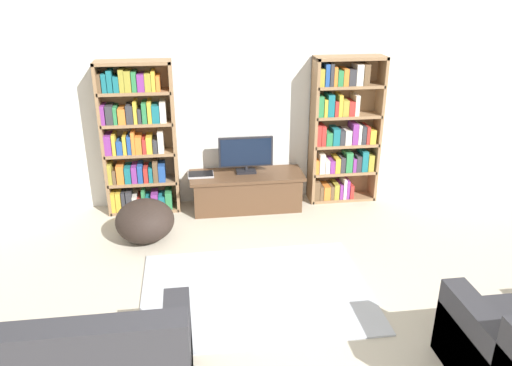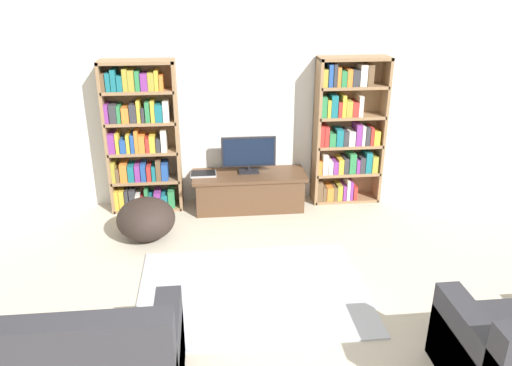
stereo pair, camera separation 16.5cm
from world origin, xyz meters
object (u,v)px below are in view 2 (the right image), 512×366
Objects in this scene: bookshelf_left at (141,139)px; bookshelf_right at (346,133)px; tv_stand at (249,191)px; television at (249,154)px; laptop at (203,174)px; beanbag_ottoman at (146,219)px.

bookshelf_left and bookshelf_right have the same top height.
tv_stand is (-1.21, -0.14, -0.67)m from bookshelf_right.
bookshelf_right is (2.48, 0.00, 0.00)m from bookshelf_left.
bookshelf_left is 1.29m from television.
laptop is at bearing 177.74° from tv_stand.
bookshelf_right is 2.87× the size of beanbag_ottoman.
bookshelf_left reaches higher than tv_stand.
bookshelf_right is 2.61m from beanbag_ottoman.
bookshelf_right is 1.39m from tv_stand.
bookshelf_left is at bearing 95.89° from beanbag_ottoman.
laptop reaches higher than beanbag_ottoman.
bookshelf_right reaches higher than tv_stand.
bookshelf_right is 2.75× the size of television.
laptop is 0.49× the size of beanbag_ottoman.
tv_stand is 0.60m from laptop.
television is 1.46m from beanbag_ottoman.
bookshelf_right is at bearing 0.03° from bookshelf_left.
beanbag_ottoman is (-1.19, -0.72, -0.46)m from television.
bookshelf_left is 0.84m from laptop.
television is at bearing 90.00° from tv_stand.
television is at bearing 31.23° from beanbag_ottoman.
laptop is at bearing -176.29° from bookshelf_right.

